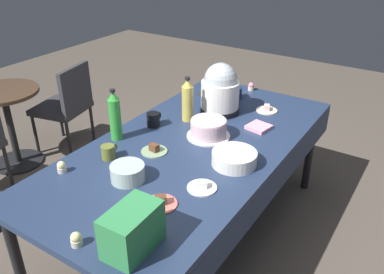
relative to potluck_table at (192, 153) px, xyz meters
The scene contains 24 objects.
ground 0.69m from the potluck_table, ahead, with size 9.00×9.00×0.00m, color brown.
potluck_table is the anchor object (origin of this frame).
frosted_layer_cake 0.19m from the potluck_table, 14.57° to the right, with size 0.28×0.28×0.12m.
slow_cooker 0.58m from the potluck_table, 10.43° to the left, with size 0.29×0.29×0.37m.
glass_salad_bowl 0.54m from the potluck_table, behind, with size 0.19×0.19×0.09m, color #B2C6BC.
ceramic_snack_bowl 0.35m from the potluck_table, 101.69° to the right, with size 0.26×0.26×0.08m, color silver.
dessert_plate_white 0.48m from the potluck_table, 140.74° to the right, with size 0.16×0.16×0.04m.
dessert_plate_cream 0.75m from the potluck_table, 14.63° to the right, with size 0.16×0.16×0.05m.
dessert_plate_sage 0.26m from the potluck_table, 146.04° to the left, with size 0.16×0.16×0.05m.
dessert_plate_coral 0.64m from the potluck_table, 161.04° to the right, with size 0.16×0.16×0.05m.
dessert_plate_charcoal 0.84m from the potluck_table, 25.68° to the left, with size 0.14×0.14×0.04m.
cupcake_lemon 1.04m from the potluck_table, 22.87° to the left, with size 0.05×0.05×0.07m.
cupcake_rose 0.80m from the potluck_table, 146.85° to the left, with size 0.05×0.05×0.07m.
cupcake_berry 1.03m from the potluck_table, behind, with size 0.05×0.05×0.07m.
cupcake_mint 1.04m from the potluck_table, ahead, with size 0.05×0.05×0.07m.
soda_bottle_lime_soda 0.53m from the potluck_table, 114.57° to the left, with size 0.08×0.08×0.34m.
soda_bottle_ginger_ale 0.41m from the potluck_table, 37.99° to the left, with size 0.08×0.08×0.32m.
coffee_mug_black 0.38m from the potluck_table, 78.64° to the left, with size 0.13×0.09×0.10m.
coffee_mug_navy 0.83m from the potluck_table, ahead, with size 0.13×0.08×0.09m.
coffee_mug_olive 0.53m from the potluck_table, 142.03° to the left, with size 0.12×0.08×0.08m.
soda_carton 0.96m from the potluck_table, 162.25° to the right, with size 0.26×0.16×0.20m, color #338C4C.
paper_napkin_stack 0.50m from the potluck_table, 31.64° to the right, with size 0.14×0.14×0.02m, color pink.
maroon_chair_right 1.73m from the potluck_table, 76.00° to the left, with size 0.52×0.52×0.85m.
round_cafe_table 1.90m from the potluck_table, 91.51° to the left, with size 0.60×0.60×0.72m.
Camera 1 is at (-1.85, -1.20, 1.98)m, focal length 37.67 mm.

